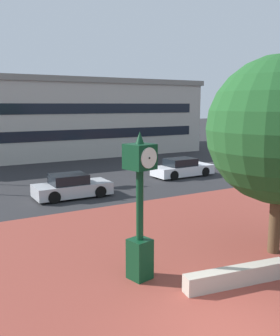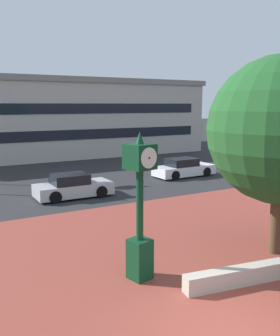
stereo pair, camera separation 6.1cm
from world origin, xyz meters
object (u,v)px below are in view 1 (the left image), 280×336
at_px(civic_building, 47,117).
at_px(car_street_mid, 72,187).
at_px(car_street_far, 182,168).
at_px(street_clock, 140,209).

bearing_deg(civic_building, car_street_mid, -102.94).
distance_m(car_street_mid, civic_building, 20.68).
bearing_deg(civic_building, car_street_far, -77.06).
bearing_deg(civic_building, street_clock, -101.61).
height_order(street_clock, car_street_far, street_clock).
relative_size(street_clock, civic_building, 0.14).
height_order(street_clock, civic_building, civic_building).
relative_size(car_street_mid, civic_building, 0.14).
xyz_separation_m(car_street_far, civic_building, (-4.15, 18.04, 3.13)).
bearing_deg(car_street_far, car_street_mid, -79.08).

